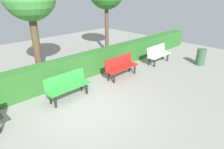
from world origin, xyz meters
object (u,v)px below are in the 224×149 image
at_px(bench_green, 67,85).
at_px(trash_bin, 201,57).
at_px(bench_red, 121,66).
at_px(bench_white, 158,53).

relative_size(bench_green, trash_bin, 1.94).
bearing_deg(bench_red, trash_bin, 153.96).
height_order(bench_white, bench_red, bench_red).
height_order(bench_red, trash_bin, bench_red).
bearing_deg(bench_white, trash_bin, 126.37).
bearing_deg(bench_red, bench_white, 176.19).
distance_m(bench_red, bench_green, 2.57).
relative_size(bench_white, trash_bin, 1.88).
bearing_deg(bench_white, bench_red, -2.72).
bearing_deg(trash_bin, bench_white, -52.69).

